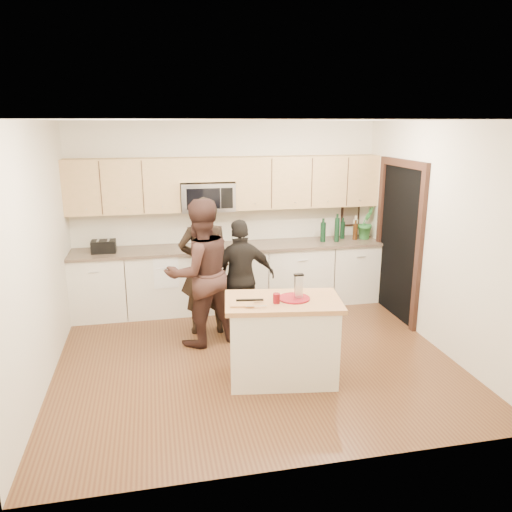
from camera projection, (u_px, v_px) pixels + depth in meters
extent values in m
plane|color=brown|center=(254.00, 356.00, 5.90)|extent=(4.50, 4.50, 0.00)
cube|color=beige|center=(227.00, 214.00, 7.44)|extent=(4.50, 0.02, 2.70)
cube|color=beige|center=(308.00, 310.00, 3.66)|extent=(4.50, 0.02, 2.70)
cube|color=beige|center=(39.00, 256.00, 5.10)|extent=(0.02, 4.00, 2.70)
cube|color=beige|center=(437.00, 236.00, 5.99)|extent=(0.02, 4.00, 2.70)
cube|color=white|center=(254.00, 120.00, 5.19)|extent=(4.50, 4.00, 0.02)
cube|color=silver|center=(231.00, 278.00, 7.38)|extent=(4.50, 0.62, 0.90)
cube|color=brown|center=(231.00, 247.00, 7.25)|extent=(4.50, 0.66, 0.04)
cube|color=tan|center=(122.00, 186.00, 6.87)|extent=(1.55, 0.33, 0.75)
cube|color=tan|center=(306.00, 182.00, 7.39)|extent=(2.17, 0.33, 0.75)
cube|color=tan|center=(206.00, 169.00, 7.04)|extent=(0.78, 0.33, 0.33)
cube|color=silver|center=(207.00, 197.00, 7.11)|extent=(0.76, 0.40, 0.40)
cube|color=black|center=(203.00, 199.00, 6.90)|extent=(0.47, 0.01, 0.29)
cube|color=black|center=(227.00, 198.00, 6.96)|extent=(0.17, 0.01, 0.29)
cube|color=black|center=(399.00, 243.00, 6.92)|extent=(0.02, 1.05, 2.10)
cube|color=black|center=(419.00, 254.00, 6.37)|extent=(0.06, 0.10, 2.10)
cube|color=black|center=(379.00, 235.00, 7.46)|extent=(0.06, 0.10, 2.10)
cube|color=black|center=(404.00, 163.00, 6.63)|extent=(0.06, 1.25, 0.10)
cube|color=black|center=(350.00, 214.00, 7.82)|extent=(0.30, 0.03, 0.38)
cube|color=tan|center=(351.00, 214.00, 7.81)|extent=(0.24, 0.00, 0.32)
cube|color=white|center=(166.00, 271.00, 6.83)|extent=(0.34, 0.01, 0.48)
cube|color=white|center=(165.00, 250.00, 7.04)|extent=(0.34, 0.60, 0.01)
cube|color=silver|center=(282.00, 342.00, 5.29)|extent=(1.19, 0.80, 0.85)
cube|color=#BE7F4F|center=(283.00, 302.00, 5.17)|extent=(1.29, 0.87, 0.05)
cylinder|color=maroon|center=(294.00, 298.00, 5.18)|extent=(0.33, 0.33, 0.02)
cube|color=silver|center=(299.00, 287.00, 5.15)|extent=(0.08, 0.05, 0.24)
cube|color=black|center=(299.00, 275.00, 5.12)|extent=(0.10, 0.05, 0.02)
cylinder|color=maroon|center=(276.00, 298.00, 5.05)|extent=(0.07, 0.07, 0.10)
cube|color=#BE7F4F|center=(242.00, 304.00, 5.02)|extent=(0.26, 0.22, 0.02)
cube|color=black|center=(250.00, 300.00, 5.08)|extent=(0.28, 0.07, 0.02)
cube|color=silver|center=(256.00, 306.00, 4.93)|extent=(0.21, 0.05, 0.01)
cube|color=black|center=(104.00, 246.00, 6.86)|extent=(0.32, 0.22, 0.17)
cube|color=silver|center=(98.00, 241.00, 6.82)|extent=(0.03, 0.16, 0.00)
cube|color=silver|center=(108.00, 240.00, 6.85)|extent=(0.03, 0.16, 0.00)
cylinder|color=black|center=(323.00, 230.00, 7.45)|extent=(0.08, 0.08, 0.35)
cylinder|color=black|center=(343.00, 228.00, 7.65)|extent=(0.07, 0.07, 0.32)
cylinder|color=#351B09|center=(355.00, 230.00, 7.59)|extent=(0.07, 0.07, 0.30)
cylinder|color=beige|center=(355.00, 227.00, 7.66)|extent=(0.07, 0.07, 0.36)
cylinder|color=black|center=(337.00, 228.00, 7.43)|extent=(0.07, 0.07, 0.42)
imported|color=#317B36|center=(366.00, 223.00, 7.63)|extent=(0.35, 0.34, 0.50)
imported|color=black|center=(205.00, 267.00, 6.37)|extent=(0.67, 0.45, 1.79)
imported|color=#331E19|center=(200.00, 273.00, 6.05)|extent=(1.06, 0.94, 1.81)
imported|color=black|center=(241.00, 278.00, 6.34)|extent=(0.92, 0.47, 1.51)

